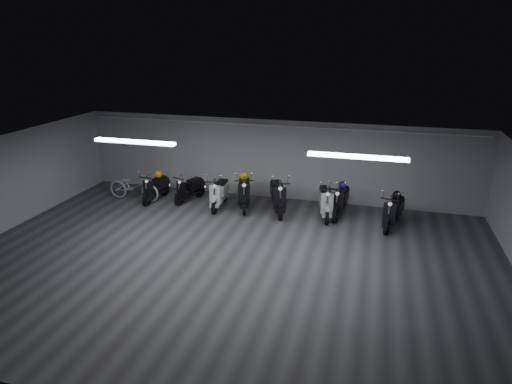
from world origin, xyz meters
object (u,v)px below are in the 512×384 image
(scooter_5, at_px, (278,191))
(helmet_2, at_px, (342,185))
(scooter_2, at_px, (219,188))
(helmet_3, at_px, (397,195))
(helmet_1, at_px, (158,174))
(scooter_8, at_px, (394,207))
(scooter_3, at_px, (244,188))
(bicycle, at_px, (133,183))
(scooter_6, at_px, (326,196))
(scooter_0, at_px, (155,184))
(scooter_7, at_px, (340,196))
(scooter_1, at_px, (189,185))
(helmet_0, at_px, (244,176))

(scooter_5, xyz_separation_m, helmet_2, (2.02, 0.46, 0.24))
(scooter_2, relative_size, helmet_3, 6.84)
(helmet_1, bearing_deg, scooter_8, -3.20)
(scooter_3, bearing_deg, scooter_2, 175.14)
(helmet_1, distance_m, helmet_3, 8.03)
(scooter_8, relative_size, bicycle, 0.94)
(scooter_3, relative_size, scooter_6, 1.04)
(bicycle, bearing_deg, scooter_6, -85.41)
(scooter_8, distance_m, helmet_3, 0.39)
(scooter_2, distance_m, helmet_3, 5.69)
(scooter_0, height_order, scooter_6, scooter_6)
(scooter_6, bearing_deg, scooter_0, 169.22)
(scooter_6, distance_m, scooter_7, 0.47)
(scooter_0, relative_size, helmet_1, 5.75)
(scooter_1, xyz_separation_m, scooter_6, (4.76, -0.17, 0.10))
(scooter_1, distance_m, helmet_0, 2.01)
(scooter_6, xyz_separation_m, helmet_0, (-2.79, 0.31, 0.34))
(helmet_2, bearing_deg, scooter_5, -167.27)
(scooter_0, xyz_separation_m, helmet_2, (6.39, 0.52, 0.35))
(helmet_0, xyz_separation_m, helmet_2, (3.26, 0.12, -0.06))
(scooter_3, bearing_deg, helmet_3, -17.98)
(scooter_3, relative_size, helmet_2, 7.56)
(scooter_7, bearing_deg, helmet_3, -2.11)
(scooter_6, distance_m, helmet_0, 2.83)
(helmet_2, bearing_deg, helmet_0, -177.98)
(helmet_1, bearing_deg, scooter_3, -1.47)
(scooter_7, xyz_separation_m, helmet_0, (-3.24, 0.14, 0.35))
(scooter_2, distance_m, scooter_5, 2.00)
(scooter_7, bearing_deg, scooter_2, -169.84)
(scooter_1, bearing_deg, helmet_0, 23.10)
(scooter_2, height_order, scooter_7, scooter_7)
(scooter_3, height_order, helmet_3, scooter_3)
(helmet_1, bearing_deg, scooter_0, -96.36)
(scooter_7, distance_m, bicycle, 7.14)
(bicycle, distance_m, helmet_3, 8.83)
(scooter_7, relative_size, bicycle, 0.95)
(scooter_8, bearing_deg, helmet_3, 90.00)
(scooter_7, bearing_deg, helmet_0, -176.47)
(scooter_5, height_order, bicycle, scooter_5)
(scooter_6, height_order, scooter_7, scooter_6)
(scooter_6, distance_m, helmet_2, 0.69)
(bicycle, height_order, helmet_0, bicycle)
(scooter_0, xyz_separation_m, scooter_8, (7.99, -0.21, 0.05))
(scooter_2, relative_size, helmet_0, 6.39)
(scooter_5, xyz_separation_m, scooter_7, (1.99, 0.20, -0.06))
(scooter_2, distance_m, scooter_3, 0.85)
(scooter_1, height_order, helmet_0, scooter_1)
(scooter_1, height_order, scooter_5, scooter_5)
(scooter_3, distance_m, helmet_3, 4.86)
(scooter_0, distance_m, helmet_3, 8.06)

